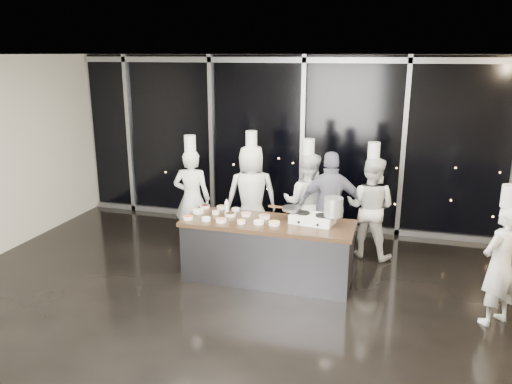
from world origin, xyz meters
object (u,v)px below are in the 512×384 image
(frying_pan, at_px, (291,209))
(chef_center, at_px, (307,202))
(chef_far_left, at_px, (192,198))
(chef_side, at_px, (500,263))
(demo_counter, at_px, (268,251))
(chef_right, at_px, (370,207))
(guest, at_px, (331,206))
(stock_pot, at_px, (333,207))
(stove, at_px, (313,219))
(chef_left, at_px, (252,195))

(frying_pan, relative_size, chef_center, 0.27)
(frying_pan, xyz_separation_m, chef_center, (0.04, 1.07, -0.22))
(chef_far_left, relative_size, chef_side, 1.10)
(demo_counter, bearing_deg, chef_right, 44.34)
(demo_counter, xyz_separation_m, chef_center, (0.34, 1.25, 0.40))
(guest, bearing_deg, stock_pot, 89.34)
(demo_counter, relative_size, chef_side, 1.40)
(chef_far_left, height_order, chef_center, chef_far_left)
(demo_counter, height_order, frying_pan, frying_pan)
(stock_pot, distance_m, guest, 1.04)
(stock_pot, distance_m, chef_right, 1.35)
(stove, bearing_deg, frying_pan, 176.89)
(chef_center, bearing_deg, chef_far_left, 8.94)
(stock_pot, relative_size, chef_side, 0.15)
(frying_pan, xyz_separation_m, chef_side, (2.69, -0.58, -0.28))
(chef_side, bearing_deg, stock_pot, -55.94)
(chef_left, xyz_separation_m, chef_side, (3.62, -1.68, -0.10))
(guest, bearing_deg, chef_left, -18.38)
(chef_left, bearing_deg, chef_center, 155.50)
(chef_left, relative_size, chef_center, 1.04)
(stove, xyz_separation_m, chef_right, (0.73, 1.21, -0.13))
(chef_far_left, relative_size, chef_right, 1.02)
(chef_far_left, distance_m, chef_left, 1.01)
(chef_far_left, height_order, chef_left, chef_left)
(chef_right, xyz_separation_m, chef_side, (1.64, -1.72, -0.05))
(chef_left, distance_m, guest, 1.39)
(chef_left, bearing_deg, frying_pan, 107.25)
(chef_right, bearing_deg, chef_far_left, 21.21)
(chef_right, bearing_deg, chef_left, 14.51)
(chef_far_left, height_order, guest, chef_far_left)
(demo_counter, distance_m, frying_pan, 0.70)
(guest, bearing_deg, demo_counter, 45.10)
(stock_pot, relative_size, chef_left, 0.13)
(chef_center, bearing_deg, chef_left, -2.69)
(demo_counter, bearing_deg, stove, 10.53)
(chef_far_left, bearing_deg, stove, 150.80)
(demo_counter, xyz_separation_m, chef_left, (-0.63, 1.28, 0.44))
(chef_far_left, xyz_separation_m, chef_left, (0.94, 0.36, 0.02))
(demo_counter, xyz_separation_m, guest, (0.75, 1.08, 0.42))
(chef_left, relative_size, chef_side, 1.13)
(stove, height_order, stock_pot, stock_pot)
(chef_center, bearing_deg, stock_pot, 115.15)
(chef_center, relative_size, guest, 1.09)
(chef_left, height_order, chef_center, chef_left)
(stock_pot, bearing_deg, frying_pan, 171.10)
(stock_pot, relative_size, chef_far_left, 0.14)
(chef_center, distance_m, chef_right, 1.02)
(chef_side, bearing_deg, guest, -76.11)
(frying_pan, bearing_deg, demo_counter, -139.92)
(demo_counter, distance_m, chef_far_left, 1.86)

